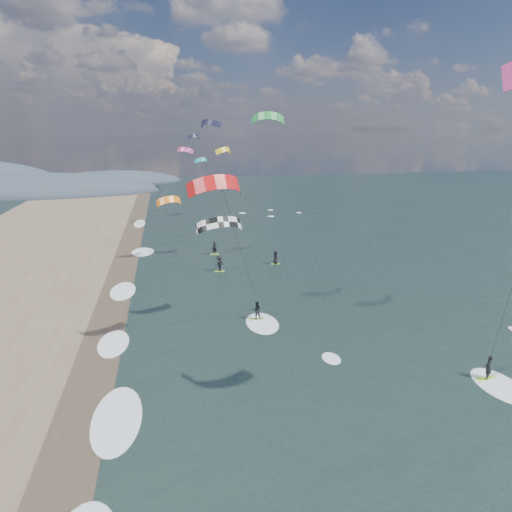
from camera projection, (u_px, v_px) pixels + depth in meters
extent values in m
plane|color=black|center=(331.00, 472.00, 19.71)|extent=(260.00, 260.00, 0.00)
cube|color=#382D23|center=(91.00, 382.00, 26.72)|extent=(3.00, 240.00, 0.00)
ellipsoid|color=#3D4756|center=(29.00, 194.00, 105.65)|extent=(64.00, 24.00, 10.00)
ellipsoid|color=#3D4756|center=(113.00, 182.00, 127.97)|extent=(40.00, 18.00, 7.00)
cube|color=#95D726|center=(486.00, 379.00, 27.06)|extent=(1.31, 0.39, 0.06)
imported|color=black|center=(488.00, 367.00, 26.82)|extent=(0.69, 0.68, 1.61)
ellipsoid|color=white|center=(500.00, 386.00, 26.37)|extent=(2.60, 4.20, 0.12)
cube|color=#95D726|center=(257.00, 319.00, 35.58)|extent=(1.23, 0.38, 0.06)
imported|color=black|center=(257.00, 310.00, 35.35)|extent=(0.79, 0.63, 1.56)
ellipsoid|color=white|center=(262.00, 323.00, 34.90)|extent=(2.60, 4.20, 0.12)
cylinder|color=black|center=(241.00, 253.00, 30.52)|extent=(0.02, 0.02, 12.88)
cube|color=#95D726|center=(219.00, 271.00, 47.63)|extent=(1.10, 0.35, 0.05)
imported|color=black|center=(219.00, 263.00, 47.38)|extent=(1.31, 1.18, 1.76)
cube|color=#95D726|center=(275.00, 264.00, 50.31)|extent=(1.10, 0.35, 0.05)
imported|color=black|center=(275.00, 257.00, 50.08)|extent=(0.72, 0.88, 1.56)
cube|color=#95D726|center=(215.00, 254.00, 54.17)|extent=(1.10, 0.35, 0.05)
imported|color=black|center=(215.00, 248.00, 53.93)|extent=(0.61, 0.41, 1.62)
ellipsoid|color=white|center=(102.00, 421.00, 23.21)|extent=(2.40, 5.40, 0.11)
ellipsoid|color=white|center=(118.00, 343.00, 31.65)|extent=(2.40, 5.40, 0.11)
ellipsoid|color=white|center=(129.00, 291.00, 41.97)|extent=(2.40, 5.40, 0.11)
ellipsoid|color=white|center=(137.00, 252.00, 55.11)|extent=(2.40, 5.40, 0.11)
ellipsoid|color=white|center=(143.00, 223.00, 72.00)|extent=(2.40, 5.40, 0.11)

